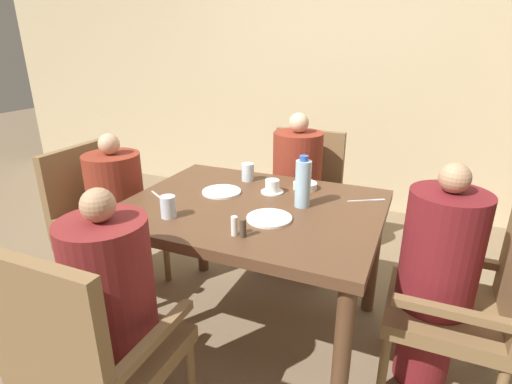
% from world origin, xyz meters
% --- Properties ---
extents(ground_plane, '(16.00, 16.00, 0.00)m').
position_xyz_m(ground_plane, '(0.00, 0.00, 0.00)').
color(ground_plane, '#7A664C').
extents(wall_back, '(8.00, 0.06, 2.80)m').
position_xyz_m(wall_back, '(0.00, 2.05, 1.40)').
color(wall_back, '#C6B289').
rests_on(wall_back, ground_plane).
extents(dining_table, '(1.25, 0.97, 0.75)m').
position_xyz_m(dining_table, '(0.00, 0.00, 0.65)').
color(dining_table, brown).
rests_on(dining_table, ground_plane).
extents(chair_left_side, '(0.50, 0.50, 0.92)m').
position_xyz_m(chair_left_side, '(-1.02, -0.00, 0.49)').
color(chair_left_side, brown).
rests_on(chair_left_side, ground_plane).
extents(diner_in_left_chair, '(0.32, 0.32, 1.03)m').
position_xyz_m(diner_in_left_chair, '(-0.87, 0.00, 0.53)').
color(diner_in_left_chair, maroon).
rests_on(diner_in_left_chair, ground_plane).
extents(chair_far_side, '(0.50, 0.50, 0.92)m').
position_xyz_m(chair_far_side, '(0.00, 0.88, 0.49)').
color(chair_far_side, brown).
rests_on(chair_far_side, ground_plane).
extents(diner_in_far_chair, '(0.32, 0.32, 1.09)m').
position_xyz_m(diner_in_far_chair, '(-0.00, 0.73, 0.56)').
color(diner_in_far_chair, maroon).
rests_on(diner_in_far_chair, ground_plane).
extents(chair_right_side, '(0.50, 0.50, 0.92)m').
position_xyz_m(chair_right_side, '(1.02, -0.00, 0.49)').
color(chair_right_side, brown).
rests_on(chair_right_side, ground_plane).
extents(diner_in_right_chair, '(0.32, 0.32, 1.06)m').
position_xyz_m(diner_in_right_chair, '(0.87, 0.00, 0.55)').
color(diner_in_right_chair, maroon).
rests_on(diner_in_right_chair, ground_plane).
extents(chair_near_corner, '(0.50, 0.50, 0.92)m').
position_xyz_m(chair_near_corner, '(-0.25, -0.88, 0.49)').
color(chair_near_corner, brown).
rests_on(chair_near_corner, ground_plane).
extents(diner_in_near_chair, '(0.32, 0.32, 1.05)m').
position_xyz_m(diner_in_near_chair, '(-0.25, -0.73, 0.54)').
color(diner_in_near_chair, maroon).
rests_on(diner_in_near_chair, ground_plane).
extents(plate_main_left, '(0.21, 0.21, 0.01)m').
position_xyz_m(plate_main_left, '(0.14, -0.13, 0.75)').
color(plate_main_left, white).
rests_on(plate_main_left, dining_table).
extents(plate_main_right, '(0.21, 0.21, 0.01)m').
position_xyz_m(plate_main_right, '(-0.22, 0.09, 0.75)').
color(plate_main_right, white).
rests_on(plate_main_right, dining_table).
extents(teacup_with_saucer, '(0.12, 0.12, 0.07)m').
position_xyz_m(teacup_with_saucer, '(0.03, 0.20, 0.78)').
color(teacup_with_saucer, white).
rests_on(teacup_with_saucer, dining_table).
extents(bowl_small, '(0.13, 0.13, 0.04)m').
position_xyz_m(bowl_small, '(0.17, 0.32, 0.77)').
color(bowl_small, white).
rests_on(bowl_small, dining_table).
extents(water_bottle, '(0.08, 0.08, 0.26)m').
position_xyz_m(water_bottle, '(0.23, 0.08, 0.87)').
color(water_bottle, '#A3C6DB').
rests_on(water_bottle, dining_table).
extents(glass_tall_near, '(0.07, 0.07, 0.10)m').
position_xyz_m(glass_tall_near, '(-0.29, -0.29, 0.80)').
color(glass_tall_near, silver).
rests_on(glass_tall_near, dining_table).
extents(glass_tall_mid, '(0.07, 0.07, 0.10)m').
position_xyz_m(glass_tall_mid, '(-0.17, 0.32, 0.80)').
color(glass_tall_mid, silver).
rests_on(glass_tall_mid, dining_table).
extents(salt_shaker, '(0.03, 0.03, 0.08)m').
position_xyz_m(salt_shaker, '(0.07, -0.33, 0.79)').
color(salt_shaker, white).
rests_on(salt_shaker, dining_table).
extents(pepper_shaker, '(0.03, 0.03, 0.08)m').
position_xyz_m(pepper_shaker, '(0.10, -0.33, 0.79)').
color(pepper_shaker, '#4C3D2D').
rests_on(pepper_shaker, dining_table).
extents(fork_beside_plate, '(0.16, 0.11, 0.00)m').
position_xyz_m(fork_beside_plate, '(-0.47, -0.11, 0.75)').
color(fork_beside_plate, silver).
rests_on(fork_beside_plate, dining_table).
extents(knife_beside_plate, '(0.17, 0.11, 0.00)m').
position_xyz_m(knife_beside_plate, '(0.52, 0.28, 0.75)').
color(knife_beside_plate, silver).
rests_on(knife_beside_plate, dining_table).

